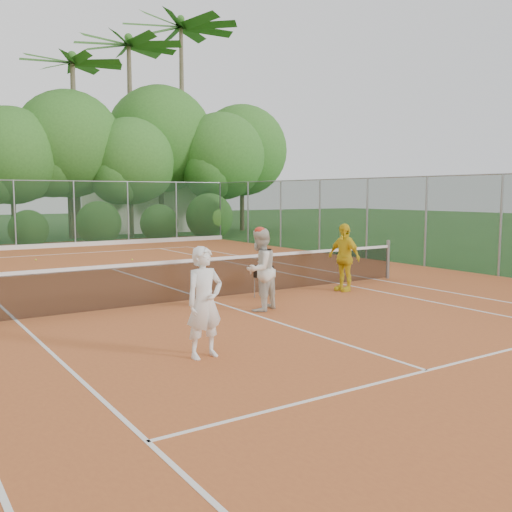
{
  "coord_description": "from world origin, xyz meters",
  "views": [
    {
      "loc": [
        -6.17,
        -11.47,
        2.45
      ],
      "look_at": [
        0.6,
        -1.2,
        1.1
      ],
      "focal_mm": 40.0,
      "sensor_mm": 36.0,
      "label": 1
    }
  ],
  "objects_px": {
    "player_center_grp": "(260,269)",
    "player_white": "(204,302)",
    "ball_hopper": "(263,272)",
    "player_yellow": "(344,257)"
  },
  "relations": [
    {
      "from": "player_white",
      "to": "player_center_grp",
      "type": "relative_size",
      "value": 0.95
    },
    {
      "from": "ball_hopper",
      "to": "player_yellow",
      "type": "bearing_deg",
      "value": -29.45
    },
    {
      "from": "player_white",
      "to": "player_yellow",
      "type": "relative_size",
      "value": 0.98
    },
    {
      "from": "player_center_grp",
      "to": "ball_hopper",
      "type": "bearing_deg",
      "value": 52.77
    },
    {
      "from": "player_center_grp",
      "to": "ball_hopper",
      "type": "relative_size",
      "value": 2.28
    },
    {
      "from": "player_yellow",
      "to": "ball_hopper",
      "type": "height_order",
      "value": "player_yellow"
    },
    {
      "from": "player_white",
      "to": "player_center_grp",
      "type": "bearing_deg",
      "value": 38.19
    },
    {
      "from": "player_center_grp",
      "to": "ball_hopper",
      "type": "height_order",
      "value": "player_center_grp"
    },
    {
      "from": "player_center_grp",
      "to": "player_white",
      "type": "bearing_deg",
      "value": -137.26
    },
    {
      "from": "player_yellow",
      "to": "ball_hopper",
      "type": "relative_size",
      "value": 2.21
    }
  ]
}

